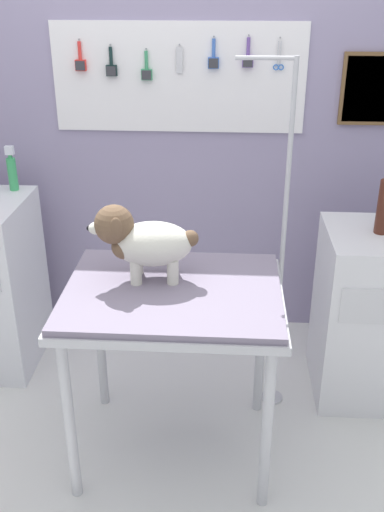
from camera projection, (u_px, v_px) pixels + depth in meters
The scene contains 6 objects.
ground at pixel (144, 470), 2.61m from camera, with size 4.40×4.00×0.04m, color silver.
rear_wall_panel at pixel (170, 137), 3.25m from camera, with size 4.00×0.11×2.30m.
grooming_table at pixel (173, 307), 2.39m from camera, with size 0.89×0.71×0.83m.
grooming_arm at pixel (280, 261), 2.68m from camera, with size 0.30×0.11×1.68m.
dog at pixel (142, 240), 2.36m from camera, with size 0.45×0.23×0.32m.
spray_bottle_short at pixel (12, 171), 3.09m from camera, with size 0.05×0.05×0.24m.
Camera 1 is at (0.34, -1.93, 1.96)m, focal length 41.23 mm.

